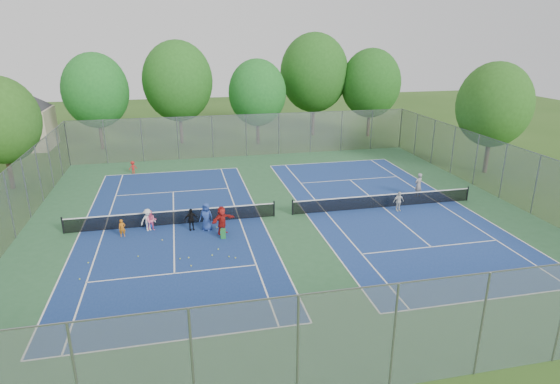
% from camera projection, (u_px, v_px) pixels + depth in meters
% --- Properties ---
extents(ground, '(120.00, 120.00, 0.00)m').
position_uv_depth(ground, '(283.00, 216.00, 30.50)').
color(ground, '#2E5119').
rests_on(ground, ground).
extents(court_pad, '(32.00, 32.00, 0.01)m').
position_uv_depth(court_pad, '(283.00, 216.00, 30.50)').
color(court_pad, '#2B5C35').
rests_on(court_pad, ground).
extents(court_left, '(10.97, 23.77, 0.01)m').
position_uv_depth(court_left, '(174.00, 224.00, 29.07)').
color(court_left, navy).
rests_on(court_left, court_pad).
extents(court_right, '(10.97, 23.77, 0.01)m').
position_uv_depth(court_right, '(383.00, 207.00, 31.93)').
color(court_right, navy).
rests_on(court_right, court_pad).
extents(net_left, '(12.87, 0.10, 0.91)m').
position_uv_depth(net_left, '(173.00, 218.00, 28.93)').
color(net_left, black).
rests_on(net_left, ground).
extents(net_right, '(12.87, 0.10, 0.91)m').
position_uv_depth(net_right, '(384.00, 201.00, 31.79)').
color(net_right, black).
rests_on(net_right, ground).
extents(fence_north, '(32.00, 0.10, 4.00)m').
position_uv_depth(fence_north, '(246.00, 135.00, 44.64)').
color(fence_north, gray).
rests_on(fence_north, ground).
extents(fence_south, '(32.00, 0.10, 4.00)m').
position_uv_depth(fence_south, '(394.00, 338.00, 15.08)').
color(fence_south, gray).
rests_on(fence_south, ground).
extents(fence_west, '(0.10, 32.00, 4.00)m').
position_uv_depth(fence_west, '(10.00, 206.00, 26.59)').
color(fence_west, gray).
rests_on(fence_west, ground).
extents(fence_east, '(0.10, 32.00, 4.00)m').
position_uv_depth(fence_east, '(503.00, 171.00, 33.13)').
color(fence_east, gray).
rests_on(fence_east, ground).
extents(house, '(11.03, 11.03, 7.30)m').
position_uv_depth(house, '(16.00, 107.00, 46.82)').
color(house, '#B7A88C').
rests_on(house, ground).
extents(tree_nw, '(6.40, 6.40, 9.58)m').
position_uv_depth(tree_nw, '(96.00, 91.00, 46.06)').
color(tree_nw, '#443326').
rests_on(tree_nw, ground).
extents(tree_nl, '(7.20, 7.20, 10.69)m').
position_uv_depth(tree_nl, '(178.00, 81.00, 48.41)').
color(tree_nl, '#443326').
rests_on(tree_nl, ground).
extents(tree_nc, '(6.00, 6.00, 8.85)m').
position_uv_depth(tree_nc, '(257.00, 93.00, 48.57)').
color(tree_nc, '#443326').
rests_on(tree_nc, ground).
extents(tree_nr, '(7.60, 7.60, 11.42)m').
position_uv_depth(tree_nr, '(314.00, 73.00, 52.23)').
color(tree_nr, '#443326').
rests_on(tree_nr, ground).
extents(tree_ne, '(6.60, 6.60, 9.77)m').
position_uv_depth(tree_ne, '(371.00, 83.00, 51.96)').
color(tree_ne, '#443326').
rests_on(tree_ne, ground).
extents(tree_side_w, '(5.60, 5.60, 8.47)m').
position_uv_depth(tree_side_w, '(0.00, 120.00, 34.16)').
color(tree_side_w, '#443326').
rests_on(tree_side_w, ground).
extents(tree_side_e, '(6.00, 6.00, 9.20)m').
position_uv_depth(tree_side_e, '(494.00, 105.00, 38.07)').
color(tree_side_e, '#443326').
rests_on(tree_side_e, ground).
extents(ball_crate, '(0.49, 0.49, 0.32)m').
position_uv_depth(ball_crate, '(149.00, 224.00, 28.74)').
color(ball_crate, '#1836B7').
rests_on(ball_crate, ground).
extents(ball_hopper, '(0.33, 0.33, 0.57)m').
position_uv_depth(ball_hopper, '(223.00, 234.00, 27.07)').
color(ball_hopper, green).
rests_on(ball_hopper, ground).
extents(student_a, '(0.43, 0.33, 1.07)m').
position_uv_depth(student_a, '(122.00, 228.00, 27.20)').
color(student_a, '#C66912').
rests_on(student_a, ground).
extents(student_b, '(0.64, 0.51, 1.26)m').
position_uv_depth(student_b, '(151.00, 221.00, 28.05)').
color(student_b, '#F25E8C').
rests_on(student_b, ground).
extents(student_c, '(1.02, 0.79, 1.38)m').
position_uv_depth(student_c, '(148.00, 220.00, 28.00)').
color(student_c, silver).
rests_on(student_c, ground).
extents(student_d, '(0.85, 0.47, 1.38)m').
position_uv_depth(student_d, '(191.00, 220.00, 28.06)').
color(student_d, black).
rests_on(student_d, ground).
extents(student_e, '(0.99, 0.84, 1.72)m').
position_uv_depth(student_e, '(206.00, 217.00, 28.02)').
color(student_e, '#27418F').
rests_on(student_e, ground).
extents(student_f, '(1.62, 1.26, 1.71)m').
position_uv_depth(student_f, '(222.00, 220.00, 27.53)').
color(student_f, '#A91B18').
rests_on(student_f, ground).
extents(child_far_baseline, '(0.78, 0.59, 1.07)m').
position_uv_depth(child_far_baseline, '(133.00, 167.00, 39.45)').
color(child_far_baseline, red).
rests_on(child_far_baseline, ground).
extents(instructor, '(0.76, 0.62, 1.79)m').
position_uv_depth(instructor, '(418.00, 185.00, 33.72)').
color(instructor, gray).
rests_on(instructor, ground).
extents(teen_court_b, '(0.82, 0.41, 1.34)m').
position_uv_depth(teen_court_b, '(398.00, 201.00, 31.13)').
color(teen_court_b, silver).
rests_on(teen_court_b, ground).
extents(tennis_ball_0, '(0.07, 0.07, 0.07)m').
position_uv_depth(tennis_ball_0, '(80.00, 279.00, 22.57)').
color(tennis_ball_0, '#CBEB36').
rests_on(tennis_ball_0, ground).
extents(tennis_ball_1, '(0.07, 0.07, 0.07)m').
position_uv_depth(tennis_ball_1, '(229.00, 257.00, 24.83)').
color(tennis_ball_1, '#BDD832').
rests_on(tennis_ball_1, ground).
extents(tennis_ball_2, '(0.07, 0.07, 0.07)m').
position_uv_depth(tennis_ball_2, '(235.00, 258.00, 24.69)').
color(tennis_ball_2, '#CDD331').
rests_on(tennis_ball_2, ground).
extents(tennis_ball_3, '(0.07, 0.07, 0.07)m').
position_uv_depth(tennis_ball_3, '(180.00, 259.00, 24.60)').
color(tennis_ball_3, '#AFCC2F').
rests_on(tennis_ball_3, ground).
extents(tennis_ball_4, '(0.07, 0.07, 0.07)m').
position_uv_depth(tennis_ball_4, '(217.00, 228.00, 28.55)').
color(tennis_ball_4, '#D1E034').
rests_on(tennis_ball_4, ground).
extents(tennis_ball_5, '(0.07, 0.07, 0.07)m').
position_uv_depth(tennis_ball_5, '(162.00, 240.00, 26.82)').
color(tennis_ball_5, yellow).
rests_on(tennis_ball_5, ground).
extents(tennis_ball_6, '(0.07, 0.07, 0.07)m').
position_uv_depth(tennis_ball_6, '(212.00, 255.00, 24.99)').
color(tennis_ball_6, '#C1EC37').
rests_on(tennis_ball_6, ground).
extents(tennis_ball_7, '(0.07, 0.07, 0.07)m').
position_uv_depth(tennis_ball_7, '(191.00, 266.00, 23.85)').
color(tennis_ball_7, '#CAD631').
rests_on(tennis_ball_7, ground).
extents(tennis_ball_8, '(0.07, 0.07, 0.07)m').
position_uv_depth(tennis_ball_8, '(88.00, 263.00, 24.17)').
color(tennis_ball_8, '#B7D331').
rests_on(tennis_ball_8, ground).
extents(tennis_ball_9, '(0.07, 0.07, 0.07)m').
position_uv_depth(tennis_ball_9, '(138.00, 257.00, 24.86)').
color(tennis_ball_9, '#ACCA2F').
rests_on(tennis_ball_9, ground).
extents(tennis_ball_10, '(0.07, 0.07, 0.07)m').
position_uv_depth(tennis_ball_10, '(218.00, 250.00, 25.67)').
color(tennis_ball_10, '#C1EA36').
rests_on(tennis_ball_10, ground).
extents(tennis_ball_11, '(0.07, 0.07, 0.07)m').
position_uv_depth(tennis_ball_11, '(189.00, 258.00, 24.71)').
color(tennis_ball_11, '#D6EC36').
rests_on(tennis_ball_11, ground).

